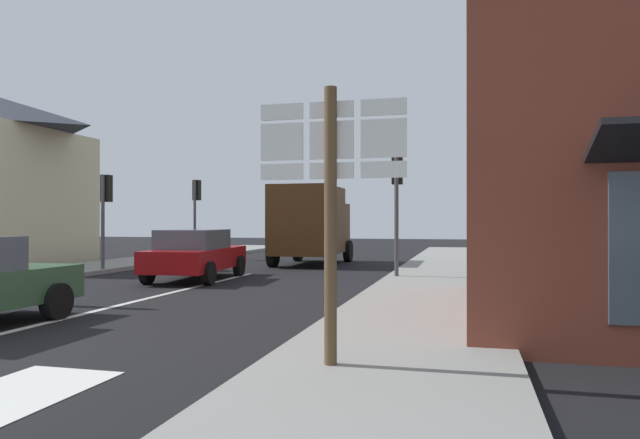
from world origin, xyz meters
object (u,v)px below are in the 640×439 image
route_sign_post (331,195)px  traffic_light_near_left (106,200)px  sedan_far (196,254)px  traffic_light_near_right (397,186)px  traffic_light_far_left (196,201)px  delivery_truck (311,223)px

route_sign_post → traffic_light_near_left: (-10.27, 10.74, 0.41)m
sedan_far → traffic_light_near_right: size_ratio=1.17×
route_sign_post → traffic_light_far_left: bearing=120.5°
traffic_light_near_right → sedan_far: bearing=-166.3°
route_sign_post → traffic_light_near_left: traffic_light_near_left is taller
delivery_truck → traffic_light_near_left: size_ratio=1.54×
delivery_truck → traffic_light_far_left: size_ratio=1.42×
traffic_light_near_right → traffic_light_near_left: 9.75m
delivery_truck → sedan_far: bearing=-104.6°
sedan_far → delivery_truck: delivery_truck is taller
sedan_far → delivery_truck: bearing=75.4°
delivery_truck → traffic_light_far_left: (-5.75, 1.60, 0.97)m
sedan_far → route_sign_post: 11.21m
traffic_light_near_right → traffic_light_near_left: bearing=179.2°
sedan_far → delivery_truck: (1.71, 6.58, 0.89)m
traffic_light_near_right → traffic_light_far_left: 11.88m
traffic_light_near_left → sedan_far: bearing=-20.5°
delivery_truck → traffic_light_near_right: size_ratio=1.36×
sedan_far → traffic_light_near_left: bearing=159.5°
route_sign_post → traffic_light_near_right: size_ratio=0.87×
delivery_truck → traffic_light_near_right: 6.64m
delivery_truck → traffic_light_near_right: (3.99, -5.19, 1.08)m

